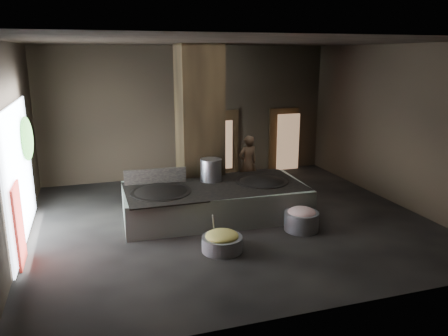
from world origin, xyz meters
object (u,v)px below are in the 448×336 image
object	(u,v)px
hearth_platform	(215,201)
stock_pot	(211,170)
wok_right	(261,184)
meat_basin	(301,221)
wok_left	(161,195)
veg_basin	(222,244)
cook	(248,163)

from	to	relation	value
hearth_platform	stock_pot	distance (m)	0.90
wok_right	meat_basin	distance (m)	1.75
wok_left	veg_basin	distance (m)	2.35
stock_pot	meat_basin	bearing A→B (deg)	-51.14
hearth_platform	veg_basin	distance (m)	2.17
cook	veg_basin	distance (m)	4.65
wok_right	cook	xyz separation A→B (m)	(0.32, 1.92, 0.13)
wok_right	cook	distance (m)	1.95
veg_basin	hearth_platform	bearing A→B (deg)	77.66
stock_pot	veg_basin	distance (m)	2.87
cook	veg_basin	bearing A→B (deg)	54.08
hearth_platform	wok_left	xyz separation A→B (m)	(-1.45, -0.05, 0.33)
wok_left	wok_right	distance (m)	2.80
hearth_platform	meat_basin	size ratio (longest dim) A/B	5.67
wok_left	wok_right	bearing A→B (deg)	2.05
veg_basin	meat_basin	bearing A→B (deg)	13.56
meat_basin	wok_right	bearing A→B (deg)	104.11
veg_basin	cook	bearing A→B (deg)	62.41
wok_left	veg_basin	size ratio (longest dim) A/B	1.67
hearth_platform	meat_basin	bearing A→B (deg)	-38.90
meat_basin	wok_left	bearing A→B (deg)	154.66
cook	meat_basin	distance (m)	3.60
wok_right	meat_basin	bearing A→B (deg)	-75.89
hearth_platform	veg_basin	world-z (taller)	hearth_platform
wok_left	cook	distance (m)	3.72
hearth_platform	wok_left	bearing A→B (deg)	-175.16
cook	veg_basin	world-z (taller)	cook
veg_basin	meat_basin	xyz separation A→B (m)	(2.22, 0.53, 0.07)
stock_pot	wok_left	bearing A→B (deg)	-158.20
stock_pot	cook	size ratio (longest dim) A/B	0.35
wok_right	cook	bearing A→B (deg)	80.59
wok_right	stock_pot	bearing A→B (deg)	158.96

